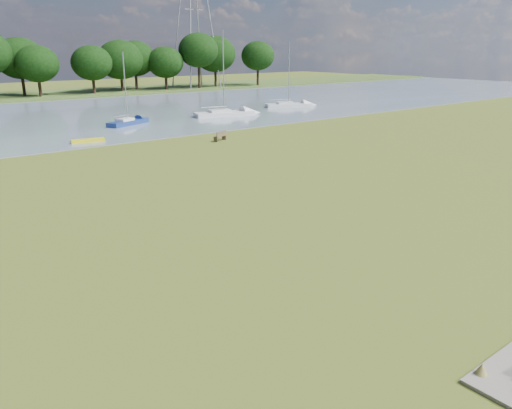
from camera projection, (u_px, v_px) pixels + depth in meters
ground at (230, 226)px, 22.48m from camera, size 220.00×220.00×0.00m
river at (4, 122)px, 53.84m from camera, size 220.00×40.00×0.10m
riverbank_bench at (221, 136)px, 42.91m from camera, size 1.45×0.86×0.86m
kayak at (88, 141)px, 42.18m from camera, size 2.81×1.24×0.27m
sailboat_1 at (224, 112)px, 58.11m from camera, size 7.24×3.57×9.57m
sailboat_4 at (288, 104)px, 67.15m from camera, size 6.30×4.06×8.34m
sailboat_5 at (127, 121)px, 51.50m from camera, size 5.10×3.29×7.28m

